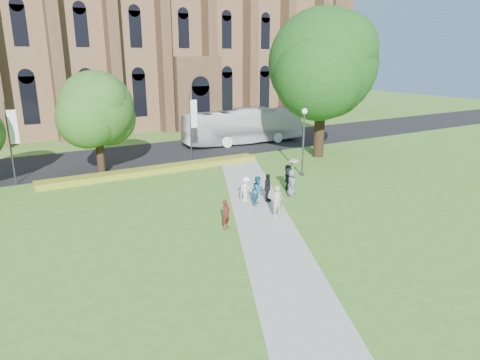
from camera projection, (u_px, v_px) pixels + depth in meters
ground at (270, 219)px, 24.50m from camera, size 160.00×160.00×0.00m
road at (152, 154)px, 41.01m from camera, size 160.00×10.00×0.02m
footpath at (261, 214)px, 25.32m from camera, size 15.58×28.54×0.04m
flower_hedge at (157, 170)px, 34.35m from camera, size 18.00×1.40×0.45m
cathedral at (167, 26)px, 58.60m from camera, size 52.60×18.25×28.00m
streetlamp at (304, 134)px, 32.63m from camera, size 0.44×0.44×5.24m
large_tree at (323, 64)px, 37.64m from camera, size 9.60×9.60×13.20m
street_tree_1 at (96, 109)px, 32.07m from camera, size 5.60×5.60×8.05m
banner_pole_0 at (192, 123)px, 37.15m from camera, size 0.70×0.10×6.00m
banner_pole_1 at (11, 139)px, 30.27m from camera, size 0.70×0.10×6.00m
tour_coach at (243, 126)px, 45.46m from camera, size 13.37×4.00×3.67m
pedestrian_0 at (226, 214)px, 22.93m from camera, size 0.69×0.59×1.60m
pedestrian_1 at (258, 191)px, 26.60m from camera, size 1.13×1.09×1.84m
pedestrian_2 at (246, 189)px, 27.25m from camera, size 1.18×0.88×1.63m
pedestrian_3 at (268, 188)px, 27.22m from camera, size 1.11×1.03×1.82m
pedestrian_4 at (292, 183)px, 28.39m from camera, size 0.98×1.01×1.75m
pedestrian_5 at (288, 177)px, 29.83m from camera, size 1.41×1.58×1.74m
pedestrian_6 at (278, 201)px, 24.57m from camera, size 0.73×0.52×1.87m
parasol at (294, 165)px, 28.23m from camera, size 0.74×0.74×0.63m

